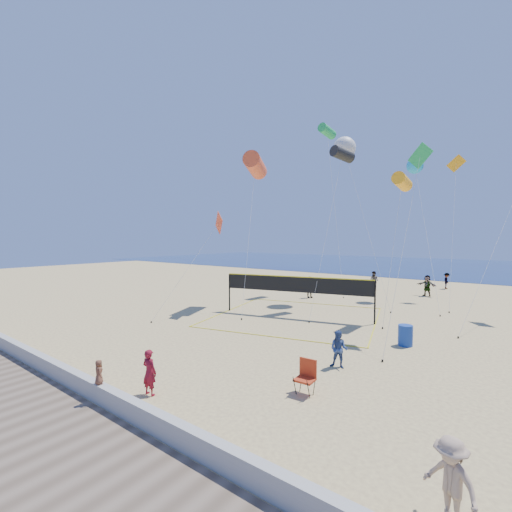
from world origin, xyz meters
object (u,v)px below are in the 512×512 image
Objects in this scene: camp_chair at (306,374)px; trash_barrel at (405,335)px; volleyball_net at (296,289)px; woman at (149,372)px.

camp_chair is 7.43m from trash_barrel.
woman is at bearing -95.49° from volleyball_net.
woman is at bearing -117.10° from trash_barrel.
woman is 12.70m from volleyball_net.
trash_barrel is 7.62m from volleyball_net.
camp_chair is 0.10× the size of volleyball_net.
camp_chair is at bearing -149.41° from woman.
woman reaches higher than camp_chair.
camp_chair is (4.04, 3.18, -0.11)m from woman.
volleyball_net is (-1.85, 12.52, 1.09)m from woman.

